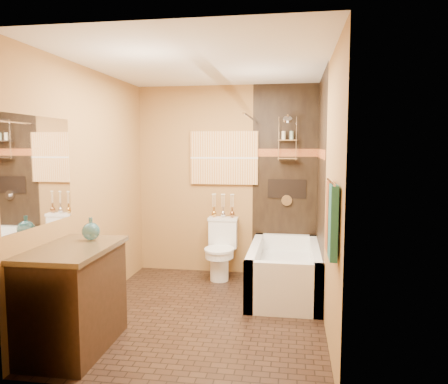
% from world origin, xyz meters
% --- Properties ---
extents(floor, '(3.00, 3.00, 0.00)m').
position_xyz_m(floor, '(0.00, 0.00, 0.00)').
color(floor, black).
rests_on(floor, ground).
extents(wall_left, '(0.02, 3.00, 2.50)m').
position_xyz_m(wall_left, '(-1.20, 0.00, 1.25)').
color(wall_left, olive).
rests_on(wall_left, floor).
extents(wall_right, '(0.02, 3.00, 2.50)m').
position_xyz_m(wall_right, '(1.20, 0.00, 1.25)').
color(wall_right, olive).
rests_on(wall_right, floor).
extents(wall_back, '(2.40, 0.02, 2.50)m').
position_xyz_m(wall_back, '(0.00, 1.50, 1.25)').
color(wall_back, olive).
rests_on(wall_back, floor).
extents(wall_front, '(2.40, 0.02, 2.50)m').
position_xyz_m(wall_front, '(0.00, -1.50, 1.25)').
color(wall_front, olive).
rests_on(wall_front, floor).
extents(ceiling, '(3.00, 3.00, 0.00)m').
position_xyz_m(ceiling, '(0.00, 0.00, 2.50)').
color(ceiling, silver).
rests_on(ceiling, wall_back).
extents(alcove_tile_back, '(0.85, 0.01, 2.50)m').
position_xyz_m(alcove_tile_back, '(0.78, 1.49, 1.25)').
color(alcove_tile_back, black).
rests_on(alcove_tile_back, wall_back).
extents(alcove_tile_right, '(0.01, 1.50, 2.50)m').
position_xyz_m(alcove_tile_right, '(1.19, 0.75, 1.25)').
color(alcove_tile_right, black).
rests_on(alcove_tile_right, wall_right).
extents(mosaic_band_back, '(0.85, 0.01, 0.10)m').
position_xyz_m(mosaic_band_back, '(0.78, 1.48, 1.62)').
color(mosaic_band_back, maroon).
rests_on(mosaic_band_back, alcove_tile_back).
extents(mosaic_band_right, '(0.01, 1.50, 0.10)m').
position_xyz_m(mosaic_band_right, '(1.18, 0.75, 1.62)').
color(mosaic_band_right, maroon).
rests_on(mosaic_band_right, alcove_tile_right).
extents(alcove_niche, '(0.50, 0.01, 0.25)m').
position_xyz_m(alcove_niche, '(0.80, 1.48, 1.15)').
color(alcove_niche, black).
rests_on(alcove_niche, alcove_tile_back).
extents(shower_fixtures, '(0.24, 0.33, 1.16)m').
position_xyz_m(shower_fixtures, '(0.80, 1.38, 1.67)').
color(shower_fixtures, silver).
rests_on(shower_fixtures, floor).
extents(curtain_rod, '(0.03, 1.55, 0.03)m').
position_xyz_m(curtain_rod, '(0.40, 0.75, 2.02)').
color(curtain_rod, silver).
rests_on(curtain_rod, wall_back).
extents(towel_bar, '(0.02, 0.55, 0.02)m').
position_xyz_m(towel_bar, '(1.15, -1.05, 1.45)').
color(towel_bar, silver).
rests_on(towel_bar, wall_right).
extents(towel_teal, '(0.05, 0.22, 0.52)m').
position_xyz_m(towel_teal, '(1.16, -1.18, 1.18)').
color(towel_teal, '#1D6156').
rests_on(towel_teal, towel_bar).
extents(towel_rust, '(0.05, 0.22, 0.52)m').
position_xyz_m(towel_rust, '(1.16, -0.92, 1.18)').
color(towel_rust, brown).
rests_on(towel_rust, towel_bar).
extents(sunset_painting, '(0.90, 0.04, 0.70)m').
position_xyz_m(sunset_painting, '(-0.03, 1.48, 1.55)').
color(sunset_painting, orange).
rests_on(sunset_painting, wall_back).
extents(vanity_mirror, '(0.01, 1.00, 0.90)m').
position_xyz_m(vanity_mirror, '(-1.19, -0.95, 1.50)').
color(vanity_mirror, white).
rests_on(vanity_mirror, wall_left).
extents(bathtub, '(0.80, 1.50, 0.55)m').
position_xyz_m(bathtub, '(0.80, 0.75, 0.22)').
color(bathtub, white).
rests_on(bathtub, floor).
extents(toilet, '(0.39, 0.58, 0.77)m').
position_xyz_m(toilet, '(-0.03, 1.22, 0.39)').
color(toilet, white).
rests_on(toilet, floor).
extents(vanity, '(0.62, 1.00, 0.88)m').
position_xyz_m(vanity, '(-0.92, -0.95, 0.44)').
color(vanity, black).
rests_on(vanity, floor).
extents(teal_bottle, '(0.16, 0.16, 0.25)m').
position_xyz_m(teal_bottle, '(-0.87, -0.69, 0.98)').
color(teal_bottle, '#245F6C').
rests_on(teal_bottle, vanity).
extents(bud_vases, '(0.31, 0.06, 0.30)m').
position_xyz_m(bud_vases, '(-0.03, 1.39, 0.93)').
color(bud_vases, gold).
rests_on(bud_vases, toilet).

